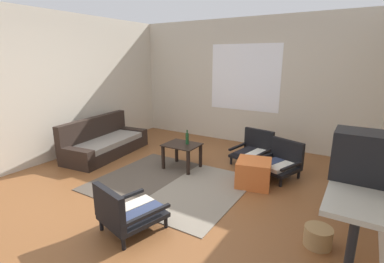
% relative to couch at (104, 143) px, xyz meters
% --- Properties ---
extents(ground_plane, '(7.80, 7.80, 0.00)m').
position_rel_couch_xyz_m(ground_plane, '(2.04, -0.79, -0.22)').
color(ground_plane, brown).
extents(far_wall_with_window, '(5.60, 0.13, 2.70)m').
position_rel_couch_xyz_m(far_wall_with_window, '(2.04, 2.27, 1.13)').
color(far_wall_with_window, beige).
rests_on(far_wall_with_window, ground).
extents(side_wall_left, '(0.12, 6.60, 2.70)m').
position_rel_couch_xyz_m(side_wall_left, '(-0.62, -0.49, 1.13)').
color(side_wall_left, beige).
rests_on(side_wall_left, ground).
extents(area_rug, '(2.20, 1.86, 0.01)m').
position_rel_couch_xyz_m(area_rug, '(1.93, -0.44, -0.22)').
color(area_rug, '#4C4238').
rests_on(area_rug, ground).
extents(couch, '(0.95, 1.86, 0.73)m').
position_rel_couch_xyz_m(couch, '(0.00, 0.00, 0.00)').
color(couch, black).
rests_on(couch, ground).
extents(coffee_table, '(0.59, 0.49, 0.44)m').
position_rel_couch_xyz_m(coffee_table, '(1.74, 0.18, 0.12)').
color(coffee_table, black).
rests_on(coffee_table, ground).
extents(armchair_by_window, '(0.68, 0.70, 0.59)m').
position_rel_couch_xyz_m(armchair_by_window, '(2.70, 1.10, 0.03)').
color(armchair_by_window, black).
rests_on(armchair_by_window, ground).
extents(armchair_striped_foreground, '(0.69, 0.75, 0.58)m').
position_rel_couch_xyz_m(armchair_striped_foreground, '(2.25, -1.69, 0.03)').
color(armchair_striped_foreground, black).
rests_on(armchair_striped_foreground, ground).
extents(armchair_corner, '(0.74, 0.74, 0.58)m').
position_rel_couch_xyz_m(armchair_corner, '(3.29, 0.74, 0.03)').
color(armchair_corner, black).
rests_on(armchair_corner, ground).
extents(ottoman_orange, '(0.59, 0.59, 0.40)m').
position_rel_couch_xyz_m(ottoman_orange, '(3.03, 0.18, -0.02)').
color(ottoman_orange, '#D1662D').
rests_on(ottoman_orange, ground).
extents(console_shelf, '(0.43, 1.84, 0.90)m').
position_rel_couch_xyz_m(console_shelf, '(4.36, -0.87, 0.59)').
color(console_shelf, '#B2AD9E').
rests_on(console_shelf, ground).
extents(crt_television, '(0.45, 0.33, 0.40)m').
position_rel_couch_xyz_m(crt_television, '(4.36, -1.08, 0.89)').
color(crt_television, black).
rests_on(crt_television, console_shelf).
extents(clay_vase, '(0.24, 0.24, 0.29)m').
position_rel_couch_xyz_m(clay_vase, '(4.36, -0.41, 0.79)').
color(clay_vase, '#A87047').
rests_on(clay_vase, console_shelf).
extents(glass_bottle, '(0.06, 0.06, 0.25)m').
position_rel_couch_xyz_m(glass_bottle, '(1.81, 0.24, 0.32)').
color(glass_bottle, '#194723').
rests_on(glass_bottle, coffee_table).
extents(wicker_basket, '(0.28, 0.28, 0.21)m').
position_rel_couch_xyz_m(wicker_basket, '(4.09, -0.84, -0.12)').
color(wicker_basket, '#9E7A4C').
rests_on(wicker_basket, ground).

